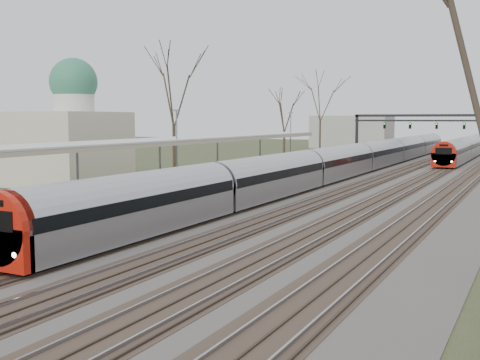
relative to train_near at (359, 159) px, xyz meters
The scene contains 8 objects.
track_bed 5.49m from the train_near, 58.58° to the right, with size 24.00×160.00×0.22m.
platform 23.00m from the train_near, 106.56° to the right, with size 3.50×69.00×1.00m, color #9E9B93.
canopy 27.45m from the train_near, 103.86° to the right, with size 4.10×50.00×3.11m.
dome_building 28.94m from the train_near, 131.75° to the right, with size 10.00×8.00×10.30m.
signal_gantry 25.84m from the train_near, 83.74° to the left, with size 21.00×0.59×6.08m.
tree_west_far 19.64m from the train_near, 141.52° to the right, with size 5.50×5.50×11.33m.
train_near is the anchor object (origin of this frame).
train_far 30.68m from the train_near, 76.81° to the left, with size 2.62×45.21×3.05m.
Camera 1 is at (13.83, 0.53, 5.45)m, focal length 45.00 mm.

